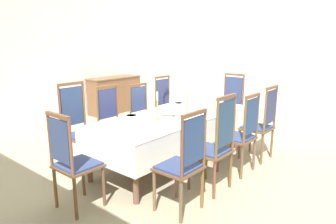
{
  "coord_description": "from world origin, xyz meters",
  "views": [
    {
      "loc": [
        -3.38,
        -2.96,
        1.8
      ],
      "look_at": [
        -0.09,
        -0.22,
        0.8
      ],
      "focal_mm": 32.66,
      "sensor_mm": 36.0,
      "label": 1
    }
  ],
  "objects_px": {
    "chair_head_west": "(72,160)",
    "sideboard": "(115,95)",
    "chair_south_c": "(242,133)",
    "candlestick_east": "(188,101)",
    "spoon_primary": "(230,107)",
    "bowl_far_right": "(194,99)",
    "spoon_secondary": "(181,103)",
    "chair_north_b": "(113,120)",
    "bowl_near_left": "(228,107)",
    "chair_south_d": "(262,122)",
    "chair_north_d": "(167,106)",
    "bowl_far_left": "(131,116)",
    "dining_table": "(173,120)",
    "candlestick_west": "(157,108)",
    "chair_north_a": "(78,126)",
    "bowl_near_right": "(178,104)",
    "chair_south_a": "(184,161)",
    "chair_head_east": "(230,106)",
    "chair_north_c": "(144,113)",
    "chair_south_b": "(216,143)"
  },
  "relations": [
    {
      "from": "chair_head_west",
      "to": "sideboard",
      "type": "distance_m",
      "value": 4.68
    },
    {
      "from": "chair_south_c",
      "to": "candlestick_east",
      "type": "xyz_separation_m",
      "value": [
        0.02,
        0.93,
        0.31
      ]
    },
    {
      "from": "candlestick_east",
      "to": "spoon_primary",
      "type": "xyz_separation_m",
      "value": [
        0.69,
        -0.37,
        -0.15
      ]
    },
    {
      "from": "bowl_far_right",
      "to": "spoon_secondary",
      "type": "height_order",
      "value": "bowl_far_right"
    },
    {
      "from": "chair_north_b",
      "to": "bowl_near_left",
      "type": "bearing_deg",
      "value": 133.58
    },
    {
      "from": "chair_south_c",
      "to": "chair_south_d",
      "type": "relative_size",
      "value": 0.97
    },
    {
      "from": "chair_north_d",
      "to": "bowl_far_right",
      "type": "bearing_deg",
      "value": 106.87
    },
    {
      "from": "chair_south_c",
      "to": "bowl_far_left",
      "type": "distance_m",
      "value": 1.55
    },
    {
      "from": "spoon_primary",
      "to": "candlestick_east",
      "type": "bearing_deg",
      "value": 158.94
    },
    {
      "from": "candlestick_east",
      "to": "chair_north_b",
      "type": "bearing_deg",
      "value": 126.87
    },
    {
      "from": "dining_table",
      "to": "chair_north_d",
      "type": "bearing_deg",
      "value": 43.72
    },
    {
      "from": "chair_north_b",
      "to": "sideboard",
      "type": "height_order",
      "value": "chair_north_b"
    },
    {
      "from": "candlestick_west",
      "to": "spoon_secondary",
      "type": "height_order",
      "value": "candlestick_west"
    },
    {
      "from": "candlestick_west",
      "to": "spoon_secondary",
      "type": "bearing_deg",
      "value": 21.24
    },
    {
      "from": "chair_north_b",
      "to": "chair_head_west",
      "type": "bearing_deg",
      "value": 34.68
    },
    {
      "from": "chair_north_b",
      "to": "bowl_far_left",
      "type": "height_order",
      "value": "chair_north_b"
    },
    {
      "from": "chair_north_a",
      "to": "dining_table",
      "type": "bearing_deg",
      "value": 136.37
    },
    {
      "from": "chair_north_a",
      "to": "sideboard",
      "type": "xyz_separation_m",
      "value": [
        2.65,
        2.32,
        -0.16
      ]
    },
    {
      "from": "chair_head_west",
      "to": "spoon_secondary",
      "type": "relative_size",
      "value": 6.29
    },
    {
      "from": "bowl_near_right",
      "to": "sideboard",
      "type": "bearing_deg",
      "value": 70.2
    },
    {
      "from": "chair_north_a",
      "to": "chair_head_west",
      "type": "relative_size",
      "value": 1.12
    },
    {
      "from": "chair_south_a",
      "to": "chair_head_west",
      "type": "xyz_separation_m",
      "value": [
        -0.72,
        0.93,
        -0.01
      ]
    },
    {
      "from": "chair_head_east",
      "to": "bowl_near_right",
      "type": "distance_m",
      "value": 1.16
    },
    {
      "from": "chair_head_east",
      "to": "bowl_far_right",
      "type": "distance_m",
      "value": 0.73
    },
    {
      "from": "chair_north_a",
      "to": "chair_south_c",
      "type": "relative_size",
      "value": 1.1
    },
    {
      "from": "chair_head_west",
      "to": "candlestick_east",
      "type": "xyz_separation_m",
      "value": [
        2.05,
        -0.0,
        0.32
      ]
    },
    {
      "from": "chair_south_a",
      "to": "spoon_primary",
      "type": "xyz_separation_m",
      "value": [
        2.03,
        0.57,
        0.16
      ]
    },
    {
      "from": "dining_table",
      "to": "candlestick_east",
      "type": "xyz_separation_m",
      "value": [
        0.35,
        -0.0,
        0.23
      ]
    },
    {
      "from": "chair_north_d",
      "to": "bowl_far_left",
      "type": "xyz_separation_m",
      "value": [
        -1.48,
        -0.58,
        0.17
      ]
    },
    {
      "from": "chair_south_d",
      "to": "chair_north_c",
      "type": "bearing_deg",
      "value": 109.08
    },
    {
      "from": "chair_north_b",
      "to": "chair_north_d",
      "type": "relative_size",
      "value": 0.97
    },
    {
      "from": "chair_north_c",
      "to": "chair_head_west",
      "type": "distance_m",
      "value": 2.24
    },
    {
      "from": "chair_north_a",
      "to": "bowl_near_left",
      "type": "relative_size",
      "value": 6.49
    },
    {
      "from": "chair_north_d",
      "to": "dining_table",
      "type": "bearing_deg",
      "value": 43.72
    },
    {
      "from": "chair_head_east",
      "to": "candlestick_east",
      "type": "bearing_deg",
      "value": 90.0
    },
    {
      "from": "dining_table",
      "to": "chair_north_a",
      "type": "bearing_deg",
      "value": 136.37
    },
    {
      "from": "dining_table",
      "to": "chair_north_b",
      "type": "distance_m",
      "value": 1.0
    },
    {
      "from": "chair_south_c",
      "to": "candlestick_west",
      "type": "xyz_separation_m",
      "value": [
        -0.68,
        0.93,
        0.32
      ]
    },
    {
      "from": "bowl_near_left",
      "to": "chair_north_b",
      "type": "bearing_deg",
      "value": 133.58
    },
    {
      "from": "chair_north_c",
      "to": "chair_south_b",
      "type": "bearing_deg",
      "value": 69.87
    },
    {
      "from": "chair_south_a",
      "to": "spoon_secondary",
      "type": "distance_m",
      "value": 2.2
    },
    {
      "from": "chair_head_west",
      "to": "bowl_near_right",
      "type": "height_order",
      "value": "chair_head_west"
    },
    {
      "from": "candlestick_west",
      "to": "bowl_far_right",
      "type": "bearing_deg",
      "value": 16.02
    },
    {
      "from": "dining_table",
      "to": "bowl_near_left",
      "type": "xyz_separation_m",
      "value": [
        0.91,
        -0.39,
        0.1
      ]
    },
    {
      "from": "dining_table",
      "to": "chair_head_east",
      "type": "distance_m",
      "value": 1.71
    },
    {
      "from": "chair_south_a",
      "to": "candlestick_west",
      "type": "xyz_separation_m",
      "value": [
        0.64,
        0.93,
        0.32
      ]
    },
    {
      "from": "chair_north_d",
      "to": "candlestick_east",
      "type": "relative_size",
      "value": 3.09
    },
    {
      "from": "chair_south_a",
      "to": "chair_south_b",
      "type": "height_order",
      "value": "chair_south_b"
    },
    {
      "from": "bowl_far_right",
      "to": "sideboard",
      "type": "xyz_separation_m",
      "value": [
        0.53,
        2.83,
        -0.31
      ]
    },
    {
      "from": "chair_south_d",
      "to": "chair_south_a",
      "type": "bearing_deg",
      "value": 179.95
    }
  ]
}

